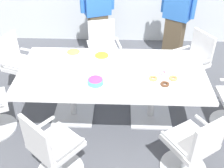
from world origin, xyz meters
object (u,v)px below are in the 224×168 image
at_px(person_standing_1, 177,14).
at_px(plate_stack, 164,61).
at_px(snack_bowl_candy_mix, 95,81).
at_px(conference_table, 112,79).
at_px(office_chair_6, 192,64).
at_px(office_chair_3, 53,151).
at_px(office_chair_4, 192,148).
at_px(napkin_pile, 65,68).
at_px(office_chair_0, 103,52).
at_px(office_chair_1, 20,67).
at_px(donut_platter, 163,79).
at_px(person_standing_0, 98,10).
at_px(snack_bowl_cookies, 74,53).
at_px(snack_bowl_chips_orange, 102,57).

distance_m(person_standing_1, plate_stack, 1.39).
bearing_deg(snack_bowl_candy_mix, plate_stack, 31.29).
relative_size(conference_table, office_chair_6, 2.64).
bearing_deg(office_chair_3, snack_bowl_candy_mix, 101.93).
height_order(office_chair_4, snack_bowl_candy_mix, office_chair_4).
relative_size(person_standing_1, napkin_pile, 11.20).
bearing_deg(napkin_pile, office_chair_0, 69.21).
xyz_separation_m(office_chair_6, plate_stack, (-0.53, -0.50, 0.36)).
bearing_deg(office_chair_1, snack_bowl_candy_mix, 74.78).
height_order(office_chair_3, office_chair_4, same).
bearing_deg(office_chair_4, office_chair_0, 84.61).
bearing_deg(office_chair_3, donut_platter, 74.92).
bearing_deg(person_standing_0, napkin_pile, 58.96).
height_order(office_chair_6, person_standing_1, person_standing_1).
distance_m(conference_table, snack_bowl_cookies, 0.68).
bearing_deg(snack_bowl_cookies, snack_bowl_chips_orange, -11.19).
bearing_deg(conference_table, office_chair_3, -119.85).
bearing_deg(office_chair_1, office_chair_3, 46.70).
bearing_deg(snack_bowl_candy_mix, office_chair_3, -117.80).
height_order(office_chair_1, office_chair_4, same).
bearing_deg(conference_table, person_standing_1, 56.61).
relative_size(office_chair_1, plate_stack, 4.13).
bearing_deg(donut_platter, snack_bowl_chips_orange, 149.93).
height_order(conference_table, napkin_pile, napkin_pile).
distance_m(office_chair_4, office_chair_6, 1.73).
height_order(person_standing_1, snack_bowl_cookies, person_standing_1).
bearing_deg(office_chair_6, snack_bowl_chips_orange, 78.43).
bearing_deg(snack_bowl_chips_orange, person_standing_1, 47.31).
bearing_deg(office_chair_1, conference_table, 86.89).
height_order(office_chair_0, office_chair_1, same).
distance_m(snack_bowl_candy_mix, snack_bowl_cookies, 0.73).
distance_m(person_standing_0, donut_platter, 2.07).
bearing_deg(snack_bowl_chips_orange, snack_bowl_cookies, 168.81).
bearing_deg(office_chair_1, office_chair_6, 112.80).
distance_m(office_chair_3, snack_bowl_candy_mix, 0.94).
xyz_separation_m(office_chair_3, plate_stack, (1.28, 1.30, 0.36)).
bearing_deg(snack_bowl_candy_mix, person_standing_0, 93.72).
height_order(office_chair_0, office_chair_4, same).
bearing_deg(office_chair_3, napkin_pile, 130.21).
bearing_deg(office_chair_4, donut_platter, 75.16).
relative_size(office_chair_1, snack_bowl_candy_mix, 4.69).
distance_m(snack_bowl_chips_orange, snack_bowl_cookies, 0.41).
xyz_separation_m(office_chair_4, snack_bowl_chips_orange, (-1.05, 1.23, 0.39)).
distance_m(office_chair_6, snack_bowl_cookies, 1.86).
relative_size(office_chair_0, snack_bowl_cookies, 4.47).
bearing_deg(person_standing_1, snack_bowl_candy_mix, 89.11).
bearing_deg(snack_bowl_cookies, conference_table, -34.02).
xyz_separation_m(person_standing_0, person_standing_1, (1.37, -0.07, -0.03)).
height_order(conference_table, office_chair_0, office_chair_0).
xyz_separation_m(person_standing_1, snack_bowl_cookies, (-1.60, -1.23, -0.09)).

